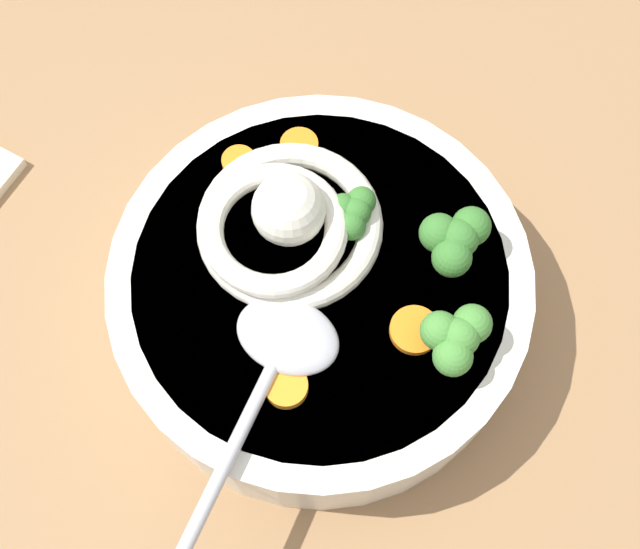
{
  "coord_description": "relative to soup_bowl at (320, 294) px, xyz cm",
  "views": [
    {
      "loc": [
        19.14,
        6.01,
        54.87
      ],
      "look_at": [
        2.01,
        -0.8,
        10.98
      ],
      "focal_mm": 45.55,
      "sensor_mm": 36.0,
      "label": 1
    }
  ],
  "objects": [
    {
      "name": "soup_bowl",
      "position": [
        0.0,
        0.0,
        0.0
      ],
      "size": [
        25.3,
        25.3,
        6.5
      ],
      "color": "silver",
      "rests_on": "table_slab"
    },
    {
      "name": "carrot_slice_front",
      "position": [
        -7.48,
        -4.37,
        3.48
      ],
      "size": [
        2.38,
        2.38,
        0.68
      ],
      "primitive_type": "cylinder",
      "color": "orange",
      "rests_on": "soup_bowl"
    },
    {
      "name": "carrot_slice_rear",
      "position": [
        -5.04,
        -7.4,
        3.48
      ],
      "size": [
        2.12,
        2.12,
        0.68
      ],
      "primitive_type": "cylinder",
      "color": "orange",
      "rests_on": "soup_bowl"
    },
    {
      "name": "broccoli_floret_near_spoon",
      "position": [
        -3.99,
        6.68,
        5.38
      ],
      "size": [
        4.51,
        3.88,
        3.57
      ],
      "color": "#7A9E60",
      "rests_on": "soup_bowl"
    },
    {
      "name": "broccoli_floret_far",
      "position": [
        1.54,
        8.54,
        5.29
      ],
      "size": [
        4.33,
        3.72,
        3.42
      ],
      "color": "#7A9E60",
      "rests_on": "soup_bowl"
    },
    {
      "name": "noodle_pile",
      "position": [
        -1.42,
        -2.85,
        4.67
      ],
      "size": [
        12.2,
        11.96,
        4.9
      ],
      "color": "silver",
      "rests_on": "soup_bowl"
    },
    {
      "name": "carrot_slice_extra_a",
      "position": [
        1.29,
        6.3,
        3.39
      ],
      "size": [
        2.86,
        2.86,
        0.5
      ],
      "primitive_type": "cylinder",
      "color": "orange",
      "rests_on": "soup_bowl"
    },
    {
      "name": "carrot_slice_right",
      "position": [
        7.05,
        0.66,
        3.52
      ],
      "size": [
        2.43,
        2.43,
        0.75
      ],
      "primitive_type": "cylinder",
      "color": "orange",
      "rests_on": "soup_bowl"
    },
    {
      "name": "broccoli_floret_beside_chili",
      "position": [
        -3.73,
        0.72,
        4.85
      ],
      "size": [
        3.44,
        2.96,
        2.72
      ],
      "color": "#7A9E60",
      "rests_on": "soup_bowl"
    },
    {
      "name": "soup_spoon",
      "position": [
        5.81,
        -0.24,
        3.94
      ],
      "size": [
        17.33,
        6.18,
        1.6
      ],
      "rotation": [
        0.0,
        0.0,
        6.24
      ],
      "color": "#B7B7BC",
      "rests_on": "soup_bowl"
    },
    {
      "name": "table_slab",
      "position": [
        -2.01,
        0.8,
        -5.6
      ],
      "size": [
        114.3,
        114.3,
        4.48
      ],
      "primitive_type": "cube",
      "color": "#936D47",
      "rests_on": "ground"
    }
  ]
}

